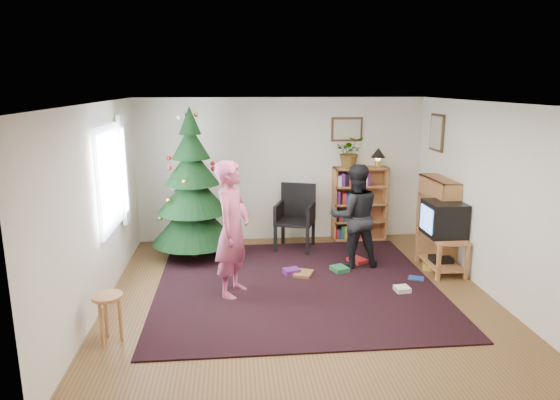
{
  "coord_description": "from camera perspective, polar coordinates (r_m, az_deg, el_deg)",
  "views": [
    {
      "loc": [
        -0.84,
        -6.1,
        2.72
      ],
      "look_at": [
        -0.18,
        0.82,
        1.1
      ],
      "focal_mm": 32.0,
      "sensor_mm": 36.0,
      "label": 1
    }
  ],
  "objects": [
    {
      "name": "wall_right",
      "position": [
        7.11,
        22.71,
        0.14
      ],
      "size": [
        0.02,
        5.0,
        2.5
      ],
      "primitive_type": "cube",
      "color": "silver",
      "rests_on": "floor"
    },
    {
      "name": "wall_front",
      "position": [
        3.98,
        7.21,
        -8.72
      ],
      "size": [
        5.0,
        0.02,
        2.5
      ],
      "primitive_type": "cube",
      "color": "silver",
      "rests_on": "floor"
    },
    {
      "name": "floor",
      "position": [
        6.73,
        2.21,
        -10.73
      ],
      "size": [
        5.0,
        5.0,
        0.0
      ],
      "primitive_type": "plane",
      "color": "brown",
      "rests_on": "ground"
    },
    {
      "name": "rug",
      "position": [
        7.0,
        1.88,
        -9.67
      ],
      "size": [
        3.8,
        3.6,
        0.02
      ],
      "primitive_type": "cube",
      "color": "black",
      "rests_on": "floor"
    },
    {
      "name": "bookshelf_right",
      "position": [
        8.21,
        17.52,
        -2.0
      ],
      "size": [
        0.3,
        0.95,
        1.3
      ],
      "rotation": [
        0.0,
        0.0,
        1.57
      ],
      "color": "#AA723C",
      "rests_on": "floor"
    },
    {
      "name": "wall_left",
      "position": [
        6.49,
        -20.13,
        -0.8
      ],
      "size": [
        0.02,
        5.0,
        2.5
      ],
      "primitive_type": "cube",
      "color": "silver",
      "rests_on": "floor"
    },
    {
      "name": "curtain",
      "position": [
        7.66,
        -17.4,
        3.36
      ],
      "size": [
        0.06,
        0.35,
        1.6
      ],
      "primitive_type": "cube",
      "color": "silver",
      "rests_on": "wall_left"
    },
    {
      "name": "person_standing",
      "position": [
        6.47,
        -5.44,
        -3.35
      ],
      "size": [
        0.65,
        0.77,
        1.79
      ],
      "primitive_type": "imported",
      "rotation": [
        0.0,
        0.0,
        1.18
      ],
      "color": "#AE4565",
      "rests_on": "rug"
    },
    {
      "name": "potted_plant",
      "position": [
        8.75,
        8.03,
        5.46
      ],
      "size": [
        0.55,
        0.5,
        0.55
      ],
      "primitive_type": "imported",
      "rotation": [
        0.0,
        0.0,
        -0.16
      ],
      "color": "gray",
      "rests_on": "bookshelf_back"
    },
    {
      "name": "armchair",
      "position": [
        8.4,
        1.61,
        -1.57
      ],
      "size": [
        0.76,
        0.77,
        1.09
      ],
      "rotation": [
        0.0,
        0.0,
        -0.34
      ],
      "color": "black",
      "rests_on": "rug"
    },
    {
      "name": "bookshelf_back",
      "position": [
        8.97,
        9.09,
        -0.3
      ],
      "size": [
        0.95,
        0.3,
        1.3
      ],
      "color": "#AA723C",
      "rests_on": "floor"
    },
    {
      "name": "stool",
      "position": [
        5.73,
        -19.07,
        -11.34
      ],
      "size": [
        0.32,
        0.32,
        0.54
      ],
      "color": "#AA723C",
      "rests_on": "floor"
    },
    {
      "name": "ceiling",
      "position": [
        6.16,
        2.42,
        11.05
      ],
      "size": [
        5.0,
        5.0,
        0.0
      ],
      "primitive_type": "plane",
      "rotation": [
        3.14,
        0.0,
        0.0
      ],
      "color": "white",
      "rests_on": "wall_back"
    },
    {
      "name": "wall_back",
      "position": [
        8.76,
        0.11,
        3.47
      ],
      "size": [
        5.0,
        0.02,
        2.5
      ],
      "primitive_type": "cube",
      "color": "silver",
      "rests_on": "floor"
    },
    {
      "name": "picture_back",
      "position": [
        8.83,
        7.65,
        8.01
      ],
      "size": [
        0.55,
        0.03,
        0.42
      ],
      "color": "#4C3319",
      "rests_on": "wall_back"
    },
    {
      "name": "table_lamp",
      "position": [
        8.89,
        11.17,
        5.17
      ],
      "size": [
        0.25,
        0.25,
        0.34
      ],
      "color": "#A57F33",
      "rests_on": "bookshelf_back"
    },
    {
      "name": "picture_right",
      "position": [
        8.55,
        17.51,
        7.36
      ],
      "size": [
        0.03,
        0.5,
        0.6
      ],
      "color": "#4C3319",
      "rests_on": "wall_right"
    },
    {
      "name": "tv_stand",
      "position": [
        7.81,
        17.98,
        -5.42
      ],
      "size": [
        0.47,
        0.85,
        0.55
      ],
      "color": "#AA723C",
      "rests_on": "floor"
    },
    {
      "name": "floor_clutter",
      "position": [
        7.45,
        9.4,
        -8.16
      ],
      "size": [
        2.32,
        1.36,
        0.08
      ],
      "color": "#A51E19",
      "rests_on": "rug"
    },
    {
      "name": "christmas_tree",
      "position": [
        7.95,
        -9.95,
        0.42
      ],
      "size": [
        1.32,
        1.32,
        2.4
      ],
      "rotation": [
        0.0,
        0.0,
        0.28
      ],
      "color": "#3F2816",
      "rests_on": "rug"
    },
    {
      "name": "person_by_chair",
      "position": [
        7.55,
        8.53,
        -1.84
      ],
      "size": [
        0.78,
        0.62,
        1.58
      ],
      "primitive_type": "imported",
      "rotation": [
        0.0,
        0.0,
        3.17
      ],
      "color": "black",
      "rests_on": "rug"
    },
    {
      "name": "crt_tv",
      "position": [
        7.68,
        18.21,
        -2.03
      ],
      "size": [
        0.53,
        0.57,
        0.5
      ],
      "color": "black",
      "rests_on": "tv_stand"
    },
    {
      "name": "window_pane",
      "position": [
        7.0,
        -18.86,
        2.37
      ],
      "size": [
        0.04,
        1.2,
        1.4
      ],
      "primitive_type": "cube",
      "color": "silver",
      "rests_on": "wall_left"
    }
  ]
}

